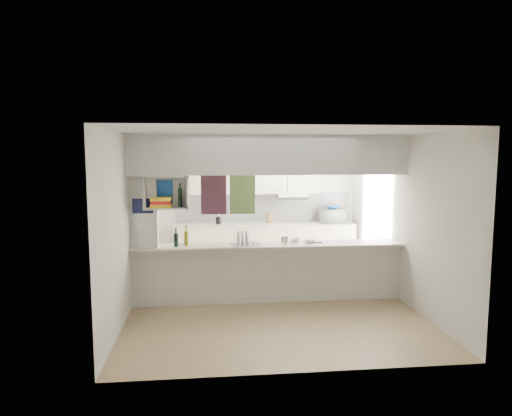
{
  "coord_description": "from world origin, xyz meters",
  "views": [
    {
      "loc": [
        -0.94,
        -6.93,
        2.29
      ],
      "look_at": [
        -0.15,
        0.5,
        1.43
      ],
      "focal_mm": 32.0,
      "sensor_mm": 36.0,
      "label": 1
    }
  ],
  "objects": [
    {
      "name": "utensil_jar",
      "position": [
        -0.73,
        2.15,
        0.99
      ],
      "size": [
        0.1,
        0.1,
        0.15
      ],
      "primitive_type": "cylinder",
      "color": "black",
      "rests_on": "bench_top"
    },
    {
      "name": "dish_rack",
      "position": [
        -0.38,
        -0.02,
        1.01
      ],
      "size": [
        0.47,
        0.37,
        0.23
      ],
      "rotation": [
        0.0,
        0.0,
        0.11
      ],
      "color": "silver",
      "rests_on": "breakfast_bar"
    },
    {
      "name": "cup",
      "position": [
        0.24,
        -0.05,
        0.99
      ],
      "size": [
        0.15,
        0.15,
        0.1
      ],
      "primitive_type": "imported",
      "rotation": [
        0.0,
        0.0,
        0.13
      ],
      "color": "white",
      "rests_on": "dish_rack"
    },
    {
      "name": "microwave",
      "position": [
        1.6,
        2.15,
        1.06
      ],
      "size": [
        0.51,
        0.35,
        0.28
      ],
      "primitive_type": "imported",
      "rotation": [
        0.0,
        0.0,
        3.13
      ],
      "color": "white",
      "rests_on": "bench_top"
    },
    {
      "name": "wall_right",
      "position": [
        2.1,
        0.0,
        1.3
      ],
      "size": [
        0.0,
        4.8,
        4.8
      ],
      "primitive_type": "plane",
      "rotation": [
        1.57,
        0.0,
        -1.57
      ],
      "color": "silver",
      "rests_on": "floor"
    },
    {
      "name": "wine_bottles",
      "position": [
        -1.35,
        -0.02,
        1.04
      ],
      "size": [
        0.22,
        0.15,
        0.31
      ],
      "color": "black",
      "rests_on": "breakfast_bar"
    },
    {
      "name": "servery_partition",
      "position": [
        -0.17,
        0.0,
        1.66
      ],
      "size": [
        4.2,
        0.5,
        2.6
      ],
      "color": "silver",
      "rests_on": "floor"
    },
    {
      "name": "wall_left",
      "position": [
        -2.1,
        0.0,
        1.3
      ],
      "size": [
        0.0,
        4.8,
        4.8
      ],
      "primitive_type": "plane",
      "rotation": [
        1.57,
        0.0,
        1.57
      ],
      "color": "silver",
      "rests_on": "floor"
    },
    {
      "name": "cubby_shelf",
      "position": [
        -1.57,
        -0.06,
        1.71
      ],
      "size": [
        0.65,
        0.35,
        0.5
      ],
      "color": "white",
      "rests_on": "bulkhead"
    },
    {
      "name": "kitchen_run",
      "position": [
        0.16,
        2.14,
        0.83
      ],
      "size": [
        3.6,
        0.63,
        2.24
      ],
      "color": "#EDE1C9",
      "rests_on": "floor"
    },
    {
      "name": "knife_block",
      "position": [
        0.31,
        2.18,
        1.02
      ],
      "size": [
        0.12,
        0.1,
        0.2
      ],
      "primitive_type": "cube",
      "rotation": [
        0.0,
        0.0,
        0.22
      ],
      "color": "brown",
      "rests_on": "bench_top"
    },
    {
      "name": "bowl",
      "position": [
        1.59,
        2.11,
        1.23
      ],
      "size": [
        0.26,
        0.26,
        0.06
      ],
      "primitive_type": "imported",
      "color": "#0E44A0",
      "rests_on": "microwave"
    },
    {
      "name": "wall_back",
      "position": [
        0.0,
        2.4,
        1.3
      ],
      "size": [
        4.2,
        0.0,
        4.2
      ],
      "primitive_type": "plane",
      "rotation": [
        1.57,
        0.0,
        0.0
      ],
      "color": "silver",
      "rests_on": "floor"
    },
    {
      "name": "plastic_tubs",
      "position": [
        0.52,
        0.05,
        0.95
      ],
      "size": [
        0.49,
        0.23,
        0.07
      ],
      "color": "silver",
      "rests_on": "breakfast_bar"
    },
    {
      "name": "ceiling",
      "position": [
        0.0,
        0.0,
        2.6
      ],
      "size": [
        4.8,
        4.8,
        0.0
      ],
      "primitive_type": "plane",
      "color": "white",
      "rests_on": "wall_back"
    },
    {
      "name": "floor",
      "position": [
        0.0,
        0.0,
        0.0
      ],
      "size": [
        4.8,
        4.8,
        0.0
      ],
      "primitive_type": "plane",
      "color": "#9B845A",
      "rests_on": "ground"
    }
  ]
}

